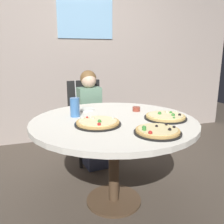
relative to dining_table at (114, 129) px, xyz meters
The scene contains 11 objects.
ground_plane 0.66m from the dining_table, ahead, with size 8.00×8.00×0.00m, color #4C4238.
wall_with_window 1.95m from the dining_table, 89.97° to the left, with size 5.20×0.14×2.90m.
dining_table is the anchor object (origin of this frame).
chair_wooden 1.00m from the dining_table, 90.57° to the left, with size 0.44×0.44×0.95m.
diner_child 0.83m from the dining_table, 89.42° to the left, with size 0.29×0.42×1.08m.
pizza_veggie 0.22m from the dining_table, 147.76° to the right, with size 0.35×0.35×0.05m.
pizza_cheese 0.44m from the dining_table, 15.16° to the right, with size 0.35×0.35×0.05m.
pizza_pepperoni 0.46m from the dining_table, 68.71° to the right, with size 0.32×0.32×0.05m.
soda_cup 0.38m from the dining_table, 146.05° to the left, with size 0.08×0.08×0.31m.
sauce_bowl 0.37m from the dining_table, 34.98° to the left, with size 0.07×0.07×0.04m, color brown.
plate_small 0.44m from the dining_table, 110.81° to the left, with size 0.18×0.18×0.01m, color white.
Camera 1 is at (-0.61, -1.78, 1.28)m, focal length 38.70 mm.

